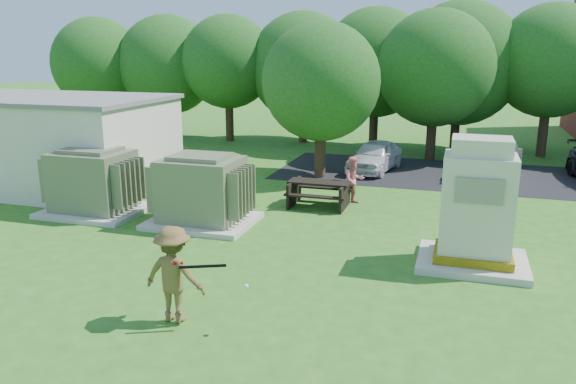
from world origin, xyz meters
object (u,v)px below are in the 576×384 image
(picnic_table, at_px, (319,191))
(car_silver_a, at_px, (494,158))
(car_white, at_px, (375,156))
(transformer_left, at_px, (93,183))
(batter, at_px, (174,274))
(transformer_right, at_px, (202,192))
(person_at_picnic, at_px, (354,180))
(generator_cabinet, at_px, (476,211))

(picnic_table, bearing_deg, car_silver_a, 49.20)
(picnic_table, distance_m, car_white, 6.08)
(transformer_left, xyz_separation_m, batter, (5.88, -5.68, -0.03))
(transformer_right, bearing_deg, batter, -69.06)
(transformer_right, distance_m, car_white, 9.59)
(transformer_left, bearing_deg, car_white, 49.96)
(person_at_picnic, bearing_deg, transformer_left, 164.60)
(transformer_left, bearing_deg, car_silver_a, 37.55)
(transformer_right, relative_size, picnic_table, 1.52)
(batter, bearing_deg, car_white, -94.35)
(transformer_left, relative_size, picnic_table, 1.52)
(generator_cabinet, height_order, batter, generator_cabinet)
(batter, bearing_deg, generator_cabinet, -137.81)
(transformer_right, xyz_separation_m, person_at_picnic, (3.83, 3.49, -0.18))
(generator_cabinet, distance_m, person_at_picnic, 5.93)
(batter, bearing_deg, transformer_left, -42.32)
(car_white, xyz_separation_m, car_silver_a, (4.73, 0.51, 0.07))
(picnic_table, xyz_separation_m, batter, (-0.65, -8.51, 0.41))
(batter, bearing_deg, picnic_table, -92.64)
(transformer_left, bearing_deg, batter, -44.05)
(transformer_right, distance_m, picnic_table, 4.02)
(generator_cabinet, height_order, car_silver_a, generator_cabinet)
(person_at_picnic, bearing_deg, car_silver_a, 11.47)
(transformer_left, bearing_deg, picnic_table, 23.39)
(person_at_picnic, xyz_separation_m, car_white, (-0.11, 5.34, -0.15))
(transformer_right, relative_size, generator_cabinet, 0.97)
(batter, height_order, car_white, batter)
(transformer_left, distance_m, car_white, 11.54)
(picnic_table, xyz_separation_m, person_at_picnic, (1.00, 0.66, 0.27))
(transformer_left, distance_m, car_silver_a, 15.33)
(person_at_picnic, relative_size, car_white, 0.42)
(batter, bearing_deg, transformer_right, -67.33)
(picnic_table, relative_size, batter, 1.05)
(transformer_right, height_order, picnic_table, transformer_right)
(person_at_picnic, bearing_deg, batter, -140.47)
(transformer_left, relative_size, batter, 1.60)
(transformer_left, height_order, car_silver_a, transformer_left)
(transformer_right, distance_m, person_at_picnic, 5.18)
(person_at_picnic, bearing_deg, picnic_table, 173.22)
(transformer_right, bearing_deg, transformer_left, 180.00)
(transformer_right, relative_size, car_silver_a, 0.69)
(picnic_table, height_order, person_at_picnic, person_at_picnic)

